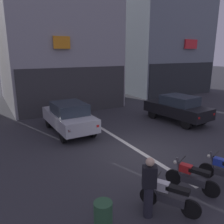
% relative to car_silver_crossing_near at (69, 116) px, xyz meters
% --- Properties ---
extents(ground_plane, '(120.00, 120.00, 0.00)m').
position_rel_car_silver_crossing_near_xyz_m(ground_plane, '(1.80, -4.04, -0.89)').
color(ground_plane, '#333338').
extents(lane_centre_line, '(0.20, 18.00, 0.01)m').
position_rel_car_silver_crossing_near_xyz_m(lane_centre_line, '(1.80, 1.96, -0.88)').
color(lane_centre_line, silver).
rests_on(lane_centre_line, ground).
extents(building_far_right, '(8.76, 7.66, 10.60)m').
position_rel_car_silver_crossing_near_xyz_m(building_far_right, '(13.45, 8.64, 4.40)').
color(building_far_right, gray).
rests_on(building_far_right, ground).
extents(car_silver_crossing_near, '(1.81, 4.12, 1.64)m').
position_rel_car_silver_crossing_near_xyz_m(car_silver_crossing_near, '(0.00, 0.00, 0.00)').
color(car_silver_crossing_near, black).
rests_on(car_silver_crossing_near, ground).
extents(car_black_parked_kerbside, '(2.16, 4.25, 1.64)m').
position_rel_car_silver_crossing_near_xyz_m(car_black_parked_kerbside, '(6.51, -1.39, 0.00)').
color(car_black_parked_kerbside, black).
rests_on(car_black_parked_kerbside, ground).
extents(motorcycle_white_row_leftmost, '(0.92, 1.46, 0.98)m').
position_rel_car_silver_crossing_near_xyz_m(motorcycle_white_row_leftmost, '(0.20, -7.37, -0.43)').
color(motorcycle_white_row_leftmost, black).
rests_on(motorcycle_white_row_leftmost, ground).
extents(motorcycle_red_row_left_mid, '(0.78, 1.55, 0.98)m').
position_rel_car_silver_crossing_near_xyz_m(motorcycle_red_row_left_mid, '(1.47, -7.00, -0.43)').
color(motorcycle_red_row_left_mid, black).
rests_on(motorcycle_red_row_left_mid, ground).
extents(person_by_motorcycles, '(0.42, 0.38, 1.67)m').
position_rel_car_silver_crossing_near_xyz_m(person_by_motorcycles, '(-0.41, -7.27, -0.03)').
color(person_by_motorcycles, '#23232D').
rests_on(person_by_motorcycles, ground).
extents(trash_bin, '(0.44, 0.44, 0.85)m').
position_rel_car_silver_crossing_near_xyz_m(trash_bin, '(-1.70, -7.23, -0.46)').
color(trash_bin, '#2D5938').
rests_on(trash_bin, ground).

